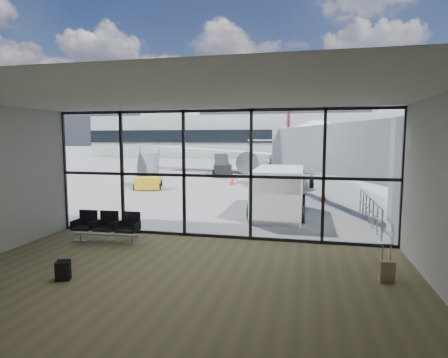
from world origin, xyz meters
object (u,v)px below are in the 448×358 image
at_px(suitcase, 387,271).
at_px(belt_loader, 222,169).
at_px(seating_row, 107,225).
at_px(mobile_stairs, 149,180).
at_px(backpack, 63,271).
at_px(airliner, 296,145).
at_px(service_van, 279,191).

bearing_deg(suitcase, belt_loader, 107.53).
relative_size(seating_row, mobile_stairs, 0.62).
distance_m(backpack, airliner, 33.65).
height_order(backpack, airliner, airliner).
xyz_separation_m(service_van, mobile_stairs, (-9.78, 7.49, -0.52)).
distance_m(backpack, mobile_stairs, 17.62).
relative_size(belt_loader, mobile_stairs, 1.22).
distance_m(seating_row, airliner, 30.32).
distance_m(airliner, mobile_stairs, 19.25).
bearing_deg(belt_loader, mobile_stairs, -124.39).
height_order(belt_loader, mobile_stairs, mobile_stairs).
height_order(seating_row, suitcase, seating_row).
distance_m(suitcase, service_van, 8.39).
height_order(seating_row, backpack, seating_row).
bearing_deg(backpack, seating_row, 83.88).
height_order(airliner, mobile_stairs, airliner).
height_order(seating_row, mobile_stairs, mobile_stairs).
distance_m(seating_row, suitcase, 8.75).
xyz_separation_m(suitcase, airliner, (-3.19, 31.61, 2.57)).
height_order(airliner, belt_loader, airliner).
relative_size(seating_row, belt_loader, 0.50).
xyz_separation_m(suitcase, service_van, (-3.22, 7.71, 0.82)).
relative_size(seating_row, backpack, 4.56).
xyz_separation_m(backpack, mobile_stairs, (-5.24, 16.82, 0.33)).
xyz_separation_m(belt_loader, mobile_stairs, (-3.20, -9.50, -0.10)).
relative_size(backpack, airliner, 0.01).
distance_m(suitcase, belt_loader, 26.57).
height_order(suitcase, mobile_stairs, mobile_stairs).
bearing_deg(mobile_stairs, airliner, 39.67).
bearing_deg(service_van, backpack, -116.27).
height_order(seating_row, airliner, airliner).
distance_m(seating_row, backpack, 3.58).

